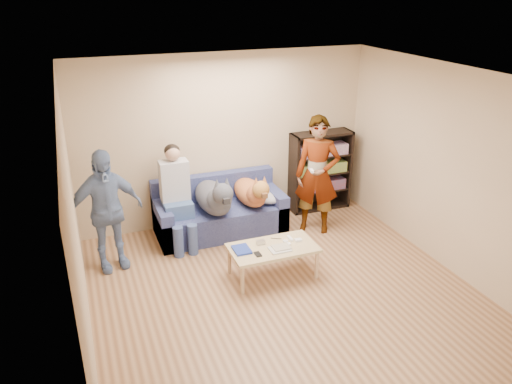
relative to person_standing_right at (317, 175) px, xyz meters
name	(u,v)px	position (x,y,z in m)	size (l,w,h in m)	color
ground	(292,303)	(-1.12, -1.62, -0.89)	(5.00, 5.00, 0.00)	brown
ceiling	(300,81)	(-1.12, -1.62, 1.71)	(5.00, 5.00, 0.00)	white
wall_back	(225,140)	(-1.12, 0.88, 0.41)	(4.50, 4.50, 0.00)	tan
wall_front	(459,349)	(-1.12, -4.12, 0.41)	(4.50, 4.50, 0.00)	tan
wall_left	(77,237)	(-3.37, -1.62, 0.41)	(5.00, 5.00, 0.00)	tan
wall_right	(462,176)	(1.13, -1.62, 0.41)	(5.00, 5.00, 0.00)	tan
blanket	(271,198)	(-0.61, 0.29, -0.39)	(0.41, 0.35, 0.14)	#A3A4A8
person_standing_right	(317,175)	(0.00, 0.00, 0.00)	(0.65, 0.42, 1.77)	gray
person_standing_left	(106,211)	(-3.01, -0.01, -0.07)	(0.95, 0.40, 1.63)	#7988C2
held_controller	(312,171)	(-0.20, -0.20, 0.17)	(0.04, 0.12, 0.03)	white
notebook_blue	(242,250)	(-1.51, -0.93, -0.45)	(0.20, 0.26, 0.03)	navy
papers	(280,249)	(-1.06, -1.08, -0.46)	(0.26, 0.20, 0.01)	beige
magazine	(281,247)	(-1.03, -1.06, -0.44)	(0.22, 0.17, 0.01)	#B4A990
camera_silver	(261,242)	(-1.23, -0.86, -0.44)	(0.11, 0.06, 0.05)	#AFAFB3
controller_a	(290,238)	(-0.83, -0.88, -0.45)	(0.04, 0.13, 0.03)	white
controller_b	(298,240)	(-0.75, -0.96, -0.45)	(0.09, 0.06, 0.03)	white
headphone_cup_a	(288,244)	(-0.91, -1.00, -0.46)	(0.07, 0.07, 0.02)	white
headphone_cup_b	(286,241)	(-0.91, -0.92, -0.46)	(0.07, 0.07, 0.02)	silver
pen_orange	(276,253)	(-1.13, -1.14, -0.46)	(0.01, 0.01, 0.14)	#D4501D
pen_black	(276,238)	(-0.99, -0.80, -0.46)	(0.01, 0.01, 0.14)	black
wallet	(258,254)	(-1.36, -1.10, -0.46)	(0.07, 0.12, 0.01)	black
sofa	(219,214)	(-1.37, 0.48, -0.60)	(1.90, 0.85, 0.82)	#515B93
person_seated	(177,193)	(-2.02, 0.35, -0.11)	(0.40, 0.73, 1.47)	#41588F
dog_gray	(215,197)	(-1.50, 0.23, -0.22)	(0.47, 1.28, 0.68)	#50515A
dog_tan	(252,192)	(-0.91, 0.30, -0.25)	(0.40, 1.16, 0.58)	#C3643B
coffee_table	(273,250)	(-1.11, -0.98, -0.51)	(1.10, 0.60, 0.42)	#D7C584
bookshelf	(320,169)	(0.43, 0.71, -0.21)	(1.00, 0.34, 1.30)	black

